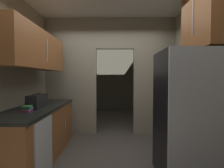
{
  "coord_description": "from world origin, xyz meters",
  "views": [
    {
      "loc": [
        0.09,
        -2.71,
        1.38
      ],
      "look_at": [
        0.06,
        0.93,
        1.24
      ],
      "focal_mm": 27.76,
      "sensor_mm": 36.0,
      "label": 1
    }
  ],
  "objects_px": {
    "boombox": "(37,101)",
    "book_stack": "(27,109)",
    "refrigerator": "(189,115)",
    "dishwasher": "(44,149)"
  },
  "relations": [
    {
      "from": "refrigerator",
      "to": "boombox",
      "type": "xyz_separation_m",
      "value": [
        -2.28,
        0.48,
        0.12
      ]
    },
    {
      "from": "refrigerator",
      "to": "book_stack",
      "type": "relative_size",
      "value": 11.14
    },
    {
      "from": "boombox",
      "to": "book_stack",
      "type": "xyz_separation_m",
      "value": [
        0.01,
        -0.34,
        -0.06
      ]
    },
    {
      "from": "boombox",
      "to": "book_stack",
      "type": "distance_m",
      "value": 0.34
    },
    {
      "from": "refrigerator",
      "to": "boombox",
      "type": "bearing_deg",
      "value": 168.04
    },
    {
      "from": "refrigerator",
      "to": "dishwasher",
      "type": "relative_size",
      "value": 2.11
    },
    {
      "from": "boombox",
      "to": "dishwasher",
      "type": "bearing_deg",
      "value": -58.73
    },
    {
      "from": "refrigerator",
      "to": "dishwasher",
      "type": "bearing_deg",
      "value": -179.05
    },
    {
      "from": "refrigerator",
      "to": "book_stack",
      "type": "height_order",
      "value": "refrigerator"
    },
    {
      "from": "dishwasher",
      "to": "refrigerator",
      "type": "bearing_deg",
      "value": 0.95
    }
  ]
}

